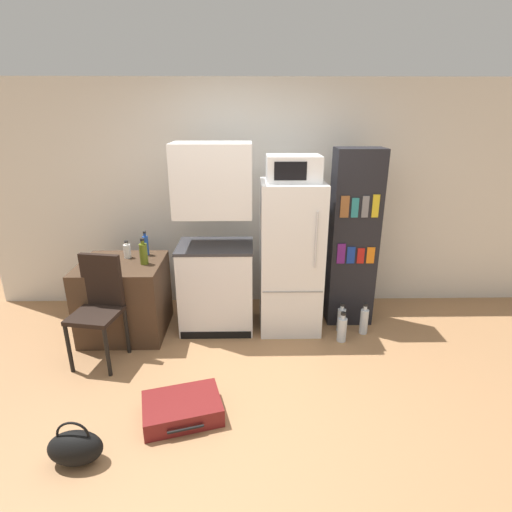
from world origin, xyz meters
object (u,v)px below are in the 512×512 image
Objects in this scene: chair at (99,300)px; bottle_olive_oil at (144,253)px; refrigerator at (291,258)px; water_bottle_front at (342,329)px; water_bottle_back at (341,319)px; water_bottle_middle at (364,321)px; suitcase_large_flat at (182,408)px; bottle_milk_white at (127,251)px; handbag at (75,448)px; microwave at (293,168)px; kitchen_hutch at (215,247)px; side_table at (125,298)px; bookshelf at (353,239)px; bottle_blue_soda at (146,245)px.

bottle_olive_oil is at bearing 63.49° from chair.
refrigerator reaches higher than bottle_olive_oil.
water_bottle_front is 1.01× the size of water_bottle_back.
suitcase_large_flat is at bearing -144.97° from water_bottle_middle.
refrigerator reaches higher than bottle_milk_white.
chair reaches higher than handbag.
bottle_olive_oil is at bearing -175.10° from microwave.
kitchen_hutch is at bearing 66.08° from handbag.
bottle_milk_white is at bearing 139.79° from bottle_olive_oil.
side_table is at bearing 179.12° from water_bottle_back.
chair is (-1.02, -0.57, -0.31)m from kitchen_hutch.
bottle_milk_white is 0.67m from chair.
chair reaches higher than water_bottle_back.
suitcase_large_flat is at bearing 33.26° from handbag.
refrigerator is 4.55× the size of water_bottle_middle.
water_bottle_middle is at bearing -5.49° from bottle_milk_white.
water_bottle_front is at bearing -6.07° from side_table.
bottle_olive_oil reaches higher than water_bottle_front.
side_table is 1.08m from kitchen_hutch.
microwave is at bearing 147.37° from water_bottle_front.
refrigerator is at bearing 4.95° from bottle_olive_oil.
microwave reaches higher than water_bottle_front.
side_table reaches higher than water_bottle_back.
microwave is 2.83× the size of bottle_milk_white.
bookshelf is 2.82× the size of suitcase_large_flat.
kitchen_hutch is 1.11m from microwave.
bottle_blue_soda is 0.72× the size of handbag.
microwave reaches higher than water_bottle_middle.
refrigerator is 1.88m from chair.
chair is at bearing -126.90° from bottle_olive_oil.
bottle_blue_soda is 0.81× the size of water_bottle_front.
chair is at bearing -150.77° from kitchen_hutch.
bottle_milk_white is 0.50× the size of handbag.
kitchen_hutch is at bearing 174.10° from water_bottle_back.
bottle_milk_white is (-0.91, 0.04, -0.05)m from kitchen_hutch.
suitcase_large_flat is at bearing -67.26° from bottle_olive_oil.
kitchen_hutch is 5.36× the size of handbag.
water_bottle_front is at bearing 16.13° from chair.
side_table is 2.55× the size of water_bottle_front.
bottle_milk_white is at bearing 76.31° from side_table.
microwave is (-0.00, -0.00, 0.91)m from refrigerator.
refrigerator is 0.89m from water_bottle_front.
kitchen_hutch reaches higher than bottle_milk_white.
water_bottle_back is (0.54, -0.12, -1.56)m from microwave.
bottle_olive_oil is 2.15m from water_bottle_back.
water_bottle_front is (2.23, -0.24, -0.25)m from side_table.
kitchen_hutch is at bearing 67.86° from suitcase_large_flat.
bookshelf is at bearing 28.06° from suitcase_large_flat.
side_table is 4.53× the size of bottle_milk_white.
kitchen_hutch is at bearing 165.20° from water_bottle_front.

